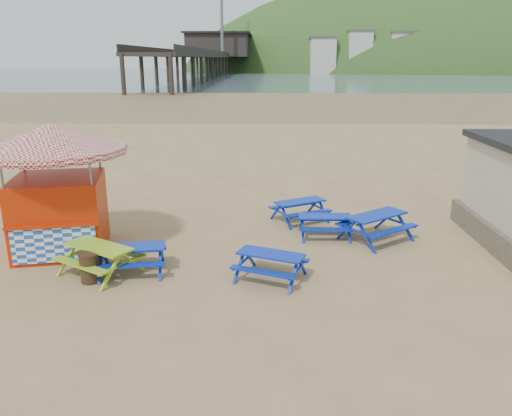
{
  "coord_description": "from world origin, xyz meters",
  "views": [
    {
      "loc": [
        0.34,
        -13.13,
        5.4
      ],
      "look_at": [
        0.02,
        1.5,
        1.0
      ],
      "focal_mm": 35.0,
      "sensor_mm": 36.0,
      "label": 1
    }
  ],
  "objects_px": {
    "picnic_table_yellow": "(100,260)",
    "ice_cream_kiosk": "(55,172)",
    "picnic_table_blue_a": "(300,211)",
    "litter_bin": "(90,267)",
    "picnic_table_blue_b": "(325,226)"
  },
  "relations": [
    {
      "from": "picnic_table_yellow",
      "to": "ice_cream_kiosk",
      "type": "relative_size",
      "value": 0.49
    },
    {
      "from": "picnic_table_blue_a",
      "to": "litter_bin",
      "type": "height_order",
      "value": "litter_bin"
    },
    {
      "from": "ice_cream_kiosk",
      "to": "litter_bin",
      "type": "height_order",
      "value": "ice_cream_kiosk"
    },
    {
      "from": "picnic_table_blue_b",
      "to": "ice_cream_kiosk",
      "type": "distance_m",
      "value": 8.13
    },
    {
      "from": "picnic_table_blue_b",
      "to": "litter_bin",
      "type": "bearing_deg",
      "value": -151.79
    },
    {
      "from": "picnic_table_blue_b",
      "to": "litter_bin",
      "type": "xyz_separation_m",
      "value": [
        -6.24,
        -3.47,
        0.04
      ]
    },
    {
      "from": "picnic_table_blue_a",
      "to": "ice_cream_kiosk",
      "type": "bearing_deg",
      "value": 173.65
    },
    {
      "from": "picnic_table_blue_a",
      "to": "picnic_table_yellow",
      "type": "height_order",
      "value": "picnic_table_yellow"
    },
    {
      "from": "picnic_table_blue_a",
      "to": "picnic_table_blue_b",
      "type": "distance_m",
      "value": 1.69
    },
    {
      "from": "picnic_table_blue_a",
      "to": "picnic_table_yellow",
      "type": "xyz_separation_m",
      "value": [
        -5.46,
        -4.53,
        0.03
      ]
    },
    {
      "from": "picnic_table_blue_a",
      "to": "ice_cream_kiosk",
      "type": "relative_size",
      "value": 0.45
    },
    {
      "from": "picnic_table_blue_a",
      "to": "picnic_table_blue_b",
      "type": "relative_size",
      "value": 1.32
    },
    {
      "from": "picnic_table_blue_b",
      "to": "picnic_table_yellow",
      "type": "bearing_deg",
      "value": -154.91
    },
    {
      "from": "picnic_table_yellow",
      "to": "picnic_table_blue_b",
      "type": "bearing_deg",
      "value": 57.39
    },
    {
      "from": "picnic_table_blue_a",
      "to": "picnic_table_blue_b",
      "type": "height_order",
      "value": "picnic_table_blue_a"
    }
  ]
}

